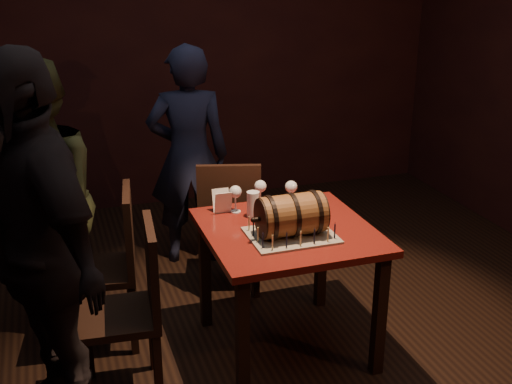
# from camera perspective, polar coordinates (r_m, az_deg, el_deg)

# --- Properties ---
(room_shell) EXTENTS (5.04, 5.04, 2.80)m
(room_shell) POSITION_cam_1_polar(r_m,az_deg,el_deg) (3.26, 0.02, 7.11)
(room_shell) COLOR black
(room_shell) RESTS_ON ground
(pub_table) EXTENTS (0.90, 0.90, 0.75)m
(pub_table) POSITION_cam_1_polar(r_m,az_deg,el_deg) (3.54, 2.83, -4.88)
(pub_table) COLOR #55110E
(pub_table) RESTS_ON ground
(cake_board) EXTENTS (0.45, 0.35, 0.01)m
(cake_board) POSITION_cam_1_polar(r_m,az_deg,el_deg) (3.39, 3.14, -3.86)
(cake_board) COLOR gray
(cake_board) RESTS_ON pub_table
(barrel_cake) EXTENTS (0.40, 0.24, 0.24)m
(barrel_cake) POSITION_cam_1_polar(r_m,az_deg,el_deg) (3.35, 3.17, -2.05)
(barrel_cake) COLOR brown
(barrel_cake) RESTS_ON cake_board
(birthday_candles) EXTENTS (0.40, 0.30, 0.09)m
(birthday_candles) POSITION_cam_1_polar(r_m,az_deg,el_deg) (3.37, 3.15, -3.14)
(birthday_candles) COLOR #EFD58E
(birthday_candles) RESTS_ON cake_board
(wine_glass_left) EXTENTS (0.07, 0.07, 0.16)m
(wine_glass_left) POSITION_cam_1_polar(r_m,az_deg,el_deg) (3.66, -1.84, -0.09)
(wine_glass_left) COLOR silver
(wine_glass_left) RESTS_ON pub_table
(wine_glass_mid) EXTENTS (0.07, 0.07, 0.16)m
(wine_glass_mid) POSITION_cam_1_polar(r_m,az_deg,el_deg) (3.75, 0.39, 0.40)
(wine_glass_mid) COLOR silver
(wine_glass_mid) RESTS_ON pub_table
(wine_glass_right) EXTENTS (0.07, 0.07, 0.16)m
(wine_glass_right) POSITION_cam_1_polar(r_m,az_deg,el_deg) (3.74, 3.14, 0.36)
(wine_glass_right) COLOR silver
(wine_glass_right) RESTS_ON pub_table
(pint_of_ale) EXTENTS (0.07, 0.07, 0.15)m
(pint_of_ale) POSITION_cam_1_polar(r_m,az_deg,el_deg) (3.61, -0.26, -1.15)
(pint_of_ale) COLOR silver
(pint_of_ale) RESTS_ON pub_table
(menu_card) EXTENTS (0.10, 0.05, 0.13)m
(menu_card) POSITION_cam_1_polar(r_m,az_deg,el_deg) (3.68, -3.02, -0.88)
(menu_card) COLOR white
(menu_card) RESTS_ON pub_table
(chair_back) EXTENTS (0.49, 0.49, 0.93)m
(chair_back) POSITION_cam_1_polar(r_m,az_deg,el_deg) (4.18, -2.38, -2.49)
(chair_back) COLOR black
(chair_back) RESTS_ON ground
(chair_left_rear) EXTENTS (0.45, 0.45, 0.93)m
(chair_left_rear) POSITION_cam_1_polar(r_m,az_deg,el_deg) (3.75, -12.57, -5.84)
(chair_left_rear) COLOR black
(chair_left_rear) RESTS_ON ground
(chair_left_front) EXTENTS (0.44, 0.44, 0.93)m
(chair_left_front) POSITION_cam_1_polar(r_m,az_deg,el_deg) (3.29, -10.82, -9.59)
(chair_left_front) COLOR black
(chair_left_front) RESTS_ON ground
(person_back) EXTENTS (0.64, 0.48, 1.59)m
(person_back) POSITION_cam_1_polar(r_m,az_deg,el_deg) (4.59, -6.01, 3.15)
(person_back) COLOR #1C1F38
(person_back) RESTS_ON ground
(person_left_rear) EXTENTS (0.72, 0.87, 1.64)m
(person_left_rear) POSITION_cam_1_polar(r_m,az_deg,el_deg) (3.83, -18.54, -1.00)
(person_left_rear) COLOR #3D3F1F
(person_left_rear) RESTS_ON ground
(person_left_front) EXTENTS (0.82, 1.16, 1.82)m
(person_left_front) POSITION_cam_1_polar(r_m,az_deg,el_deg) (3.01, -18.80, -5.07)
(person_left_front) COLOR black
(person_left_front) RESTS_ON ground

